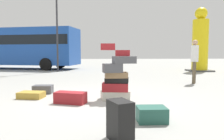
# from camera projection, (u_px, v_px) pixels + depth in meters

# --- Properties ---
(ground_plane) EXTENTS (80.00, 80.00, 0.00)m
(ground_plane) POSITION_uv_depth(u_px,v_px,m) (98.00, 100.00, 5.70)
(ground_plane) COLOR #9E9E99
(suitcase_tower) EXTENTS (0.95, 0.71, 1.52)m
(suitcase_tower) POSITION_uv_depth(u_px,v_px,m) (116.00, 77.00, 5.75)
(suitcase_tower) COLOR beige
(suitcase_tower) RESTS_ON ground
(suitcase_tan_upright_blue) EXTENTS (0.74, 0.55, 0.18)m
(suitcase_tan_upright_blue) POSITION_uv_depth(u_px,v_px,m) (31.00, 95.00, 5.94)
(suitcase_tan_upright_blue) COLOR #B28C33
(suitcase_tan_upright_blue) RESTS_ON ground
(suitcase_maroon_right_side) EXTENTS (0.84, 0.57, 0.28)m
(suitcase_maroon_right_side) POSITION_uv_depth(u_px,v_px,m) (71.00, 98.00, 5.32)
(suitcase_maroon_right_side) COLOR maroon
(suitcase_maroon_right_side) RESTS_ON ground
(suitcase_teal_foreground_far) EXTENTS (0.53, 0.40, 0.27)m
(suitcase_teal_foreground_far) POSITION_uv_depth(u_px,v_px,m) (152.00, 114.00, 3.89)
(suitcase_teal_foreground_far) COLOR #26594C
(suitcase_teal_foreground_far) RESTS_ON ground
(suitcase_charcoal_left_side) EXTENTS (0.59, 0.39, 0.25)m
(suitcase_charcoal_left_side) POSITION_uv_depth(u_px,v_px,m) (43.00, 89.00, 6.63)
(suitcase_charcoal_left_side) COLOR #4C4C51
(suitcase_charcoal_left_side) RESTS_ON ground
(suitcase_black_foreground_near) EXTENTS (0.39, 0.46, 0.58)m
(suitcase_black_foreground_near) POSITION_uv_depth(u_px,v_px,m) (120.00, 121.00, 3.05)
(suitcase_black_foreground_near) COLOR black
(suitcase_black_foreground_near) RESTS_ON ground
(person_bearded_onlooker) EXTENTS (0.30, 0.31, 1.79)m
(person_bearded_onlooker) POSITION_uv_depth(u_px,v_px,m) (195.00, 57.00, 8.72)
(person_bearded_onlooker) COLOR brown
(person_bearded_onlooker) RESTS_ON ground
(yellow_dummy_statue) EXTENTS (1.48, 1.48, 4.35)m
(yellow_dummy_statue) POSITION_uv_depth(u_px,v_px,m) (200.00, 43.00, 14.58)
(yellow_dummy_statue) COLOR yellow
(yellow_dummy_statue) RESTS_ON ground
(parked_bus) EXTENTS (10.50, 4.92, 3.15)m
(parked_bus) POSITION_uv_depth(u_px,v_px,m) (15.00, 46.00, 17.07)
(parked_bus) COLOR #1E4CA5
(parked_bus) RESTS_ON ground
(lamp_post) EXTENTS (0.36, 0.36, 6.69)m
(lamp_post) POSITION_uv_depth(u_px,v_px,m) (57.00, 7.00, 14.12)
(lamp_post) COLOR #333338
(lamp_post) RESTS_ON ground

